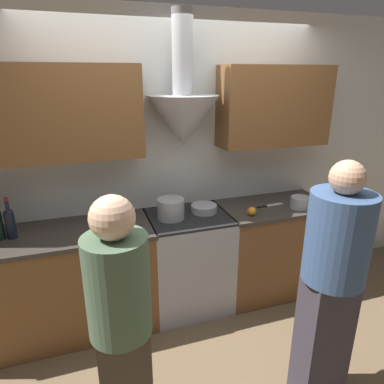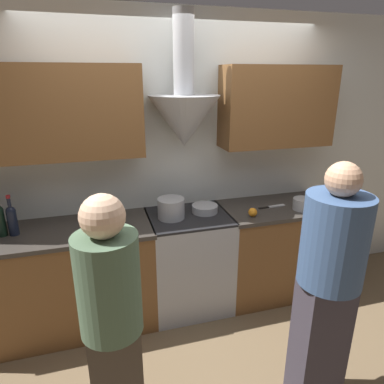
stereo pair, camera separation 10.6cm
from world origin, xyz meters
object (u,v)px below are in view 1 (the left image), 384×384
at_px(wine_bottle_4, 10,222).
at_px(person_foreground_right, 332,280).
at_px(stove_range, 189,261).
at_px(stock_pot, 171,209).
at_px(mixing_bowl, 204,208).
at_px(person_foreground_left, 121,324).
at_px(saucepan, 300,202).
at_px(orange_fruit, 252,211).

bearing_deg(wine_bottle_4, person_foreground_right, -32.07).
distance_m(stove_range, stock_pot, 0.56).
relative_size(mixing_bowl, person_foreground_left, 0.15).
xyz_separation_m(stock_pot, saucepan, (1.19, -0.14, -0.04)).
bearing_deg(stock_pot, mixing_bowl, 7.79).
relative_size(wine_bottle_4, orange_fruit, 4.15).
height_order(person_foreground_left, person_foreground_right, person_foreground_right).
relative_size(mixing_bowl, saucepan, 1.30).
bearing_deg(stove_range, wine_bottle_4, 179.68).
relative_size(wine_bottle_4, person_foreground_left, 0.20).
relative_size(person_foreground_left, person_foreground_right, 0.95).
distance_m(orange_fruit, person_foreground_left, 1.59).
bearing_deg(stove_range, orange_fruit, -18.10).
distance_m(wine_bottle_4, person_foreground_left, 1.34).
relative_size(stove_range, orange_fruit, 11.81).
bearing_deg(orange_fruit, wine_bottle_4, 174.63).
bearing_deg(wine_bottle_4, stove_range, -0.32).
bearing_deg(stove_range, stock_pot, -177.40).
bearing_deg(person_foreground_left, wine_bottle_4, 119.63).
bearing_deg(stock_pot, person_foreground_left, -116.63).
bearing_deg(stock_pot, stove_range, 2.60).
xyz_separation_m(stock_pot, person_foreground_left, (-0.57, -1.14, -0.13)).
distance_m(mixing_bowl, person_foreground_right, 1.28).
bearing_deg(saucepan, stock_pot, 173.38).
height_order(orange_fruit, person_foreground_left, person_foreground_left).
bearing_deg(stock_pot, saucepan, -6.62).
height_order(wine_bottle_4, saucepan, wine_bottle_4).
relative_size(stove_range, person_foreground_left, 0.58).
height_order(mixing_bowl, person_foreground_right, person_foreground_right).
bearing_deg(person_foreground_left, mixing_bowl, 53.11).
xyz_separation_m(stock_pot, person_foreground_right, (0.69, -1.18, -0.10)).
xyz_separation_m(wine_bottle_4, person_foreground_right, (1.91, -1.20, -0.14)).
height_order(stock_pot, mixing_bowl, stock_pot).
relative_size(mixing_bowl, orange_fruit, 2.98).
xyz_separation_m(wine_bottle_4, orange_fruit, (1.91, -0.18, -0.09)).
xyz_separation_m(wine_bottle_4, stock_pot, (1.23, -0.01, -0.04)).
height_order(stock_pot, saucepan, stock_pot).
xyz_separation_m(mixing_bowl, saucepan, (0.87, -0.18, 0.02)).
bearing_deg(saucepan, wine_bottle_4, 176.37).
distance_m(wine_bottle_4, stock_pot, 1.23).
xyz_separation_m(orange_fruit, person_foreground_right, (0.01, -1.02, -0.05)).
bearing_deg(person_foreground_left, orange_fruit, 37.84).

